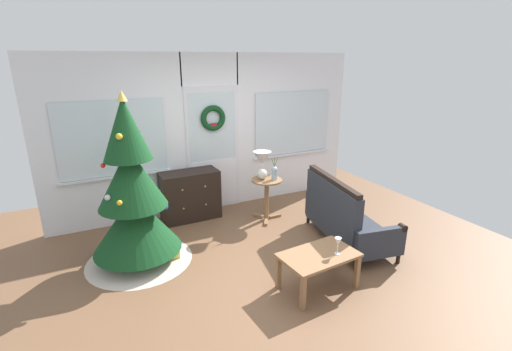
{
  "coord_description": "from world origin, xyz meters",
  "views": [
    {
      "loc": [
        -1.95,
        -3.49,
        2.46
      ],
      "look_at": [
        0.05,
        0.55,
        1.0
      ],
      "focal_mm": 25.49,
      "sensor_mm": 36.0,
      "label": 1
    }
  ],
  "objects_px": {
    "gift_box": "(172,253)",
    "christmas_tree": "(133,202)",
    "side_table": "(267,191)",
    "dresser_cabinet": "(190,195)",
    "table_lamp": "(262,161)",
    "flower_vase": "(274,172)",
    "coffee_table": "(319,259)",
    "wine_glass": "(338,242)",
    "settee_sofa": "(343,217)"
  },
  "relations": [
    {
      "from": "coffee_table",
      "to": "gift_box",
      "type": "bearing_deg",
      "value": 134.82
    },
    {
      "from": "table_lamp",
      "to": "coffee_table",
      "type": "distance_m",
      "value": 2.01
    },
    {
      "from": "table_lamp",
      "to": "wine_glass",
      "type": "bearing_deg",
      "value": -92.85
    },
    {
      "from": "wine_glass",
      "to": "coffee_table",
      "type": "bearing_deg",
      "value": 154.05
    },
    {
      "from": "dresser_cabinet",
      "to": "gift_box",
      "type": "relative_size",
      "value": 5.44
    },
    {
      "from": "settee_sofa",
      "to": "coffee_table",
      "type": "relative_size",
      "value": 1.83
    },
    {
      "from": "flower_vase",
      "to": "side_table",
      "type": "bearing_deg",
      "value": 149.04
    },
    {
      "from": "table_lamp",
      "to": "wine_glass",
      "type": "distance_m",
      "value": 2.03
    },
    {
      "from": "wine_glass",
      "to": "gift_box",
      "type": "relative_size",
      "value": 1.17
    },
    {
      "from": "side_table",
      "to": "christmas_tree",
      "type": "bearing_deg",
      "value": -169.43
    },
    {
      "from": "christmas_tree",
      "to": "coffee_table",
      "type": "xyz_separation_m",
      "value": [
        1.69,
        -1.48,
        -0.44
      ]
    },
    {
      "from": "christmas_tree",
      "to": "wine_glass",
      "type": "distance_m",
      "value": 2.45
    },
    {
      "from": "settee_sofa",
      "to": "table_lamp",
      "type": "distance_m",
      "value": 1.46
    },
    {
      "from": "side_table",
      "to": "table_lamp",
      "type": "xyz_separation_m",
      "value": [
        -0.06,
        0.04,
        0.48
      ]
    },
    {
      "from": "settee_sofa",
      "to": "gift_box",
      "type": "distance_m",
      "value": 2.34
    },
    {
      "from": "flower_vase",
      "to": "wine_glass",
      "type": "height_order",
      "value": "flower_vase"
    },
    {
      "from": "wine_glass",
      "to": "gift_box",
      "type": "distance_m",
      "value": 2.11
    },
    {
      "from": "wine_glass",
      "to": "table_lamp",
      "type": "bearing_deg",
      "value": 87.15
    },
    {
      "from": "dresser_cabinet",
      "to": "table_lamp",
      "type": "relative_size",
      "value": 2.06
    },
    {
      "from": "christmas_tree",
      "to": "side_table",
      "type": "xyz_separation_m",
      "value": [
        2.03,
        0.38,
        -0.32
      ]
    },
    {
      "from": "table_lamp",
      "to": "dresser_cabinet",
      "type": "bearing_deg",
      "value": 151.61
    },
    {
      "from": "coffee_table",
      "to": "gift_box",
      "type": "distance_m",
      "value": 1.88
    },
    {
      "from": "dresser_cabinet",
      "to": "wine_glass",
      "type": "xyz_separation_m",
      "value": [
        0.9,
        -2.53,
        0.17
      ]
    },
    {
      "from": "flower_vase",
      "to": "table_lamp",
      "type": "bearing_deg",
      "value": 147.99
    },
    {
      "from": "flower_vase",
      "to": "coffee_table",
      "type": "xyz_separation_m",
      "value": [
        -0.44,
        -1.8,
        -0.43
      ]
    },
    {
      "from": "side_table",
      "to": "gift_box",
      "type": "relative_size",
      "value": 4.04
    },
    {
      "from": "christmas_tree",
      "to": "table_lamp",
      "type": "bearing_deg",
      "value": 12.0
    },
    {
      "from": "gift_box",
      "to": "side_table",
      "type": "bearing_deg",
      "value": 17.95
    },
    {
      "from": "side_table",
      "to": "coffee_table",
      "type": "bearing_deg",
      "value": -100.3
    },
    {
      "from": "dresser_cabinet",
      "to": "side_table",
      "type": "bearing_deg",
      "value": -28.71
    },
    {
      "from": "coffee_table",
      "to": "christmas_tree",
      "type": "bearing_deg",
      "value": 138.89
    },
    {
      "from": "flower_vase",
      "to": "wine_glass",
      "type": "relative_size",
      "value": 1.79
    },
    {
      "from": "gift_box",
      "to": "christmas_tree",
      "type": "bearing_deg",
      "value": 157.67
    },
    {
      "from": "christmas_tree",
      "to": "settee_sofa",
      "type": "distance_m",
      "value": 2.76
    },
    {
      "from": "dresser_cabinet",
      "to": "gift_box",
      "type": "xyz_separation_m",
      "value": [
        -0.59,
        -1.12,
        -0.31
      ]
    },
    {
      "from": "settee_sofa",
      "to": "table_lamp",
      "type": "xyz_separation_m",
      "value": [
        -0.65,
        1.17,
        0.58
      ]
    },
    {
      "from": "coffee_table",
      "to": "gift_box",
      "type": "relative_size",
      "value": 5.28
    },
    {
      "from": "flower_vase",
      "to": "coffee_table",
      "type": "height_order",
      "value": "flower_vase"
    },
    {
      "from": "dresser_cabinet",
      "to": "flower_vase",
      "type": "distance_m",
      "value": 1.39
    },
    {
      "from": "christmas_tree",
      "to": "gift_box",
      "type": "relative_size",
      "value": 12.75
    },
    {
      "from": "dresser_cabinet",
      "to": "side_table",
      "type": "height_order",
      "value": "dresser_cabinet"
    },
    {
      "from": "flower_vase",
      "to": "coffee_table",
      "type": "distance_m",
      "value": 1.9
    },
    {
      "from": "coffee_table",
      "to": "wine_glass",
      "type": "height_order",
      "value": "wine_glass"
    },
    {
      "from": "settee_sofa",
      "to": "wine_glass",
      "type": "height_order",
      "value": "settee_sofa"
    },
    {
      "from": "flower_vase",
      "to": "wine_glass",
      "type": "xyz_separation_m",
      "value": [
        -0.26,
        -1.88,
        -0.23
      ]
    },
    {
      "from": "christmas_tree",
      "to": "side_table",
      "type": "height_order",
      "value": "christmas_tree"
    },
    {
      "from": "dresser_cabinet",
      "to": "coffee_table",
      "type": "height_order",
      "value": "dresser_cabinet"
    },
    {
      "from": "side_table",
      "to": "wine_glass",
      "type": "height_order",
      "value": "side_table"
    },
    {
      "from": "side_table",
      "to": "table_lamp",
      "type": "bearing_deg",
      "value": 146.31
    },
    {
      "from": "settee_sofa",
      "to": "flower_vase",
      "type": "xyz_separation_m",
      "value": [
        -0.49,
        1.07,
        0.41
      ]
    }
  ]
}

